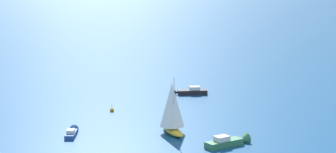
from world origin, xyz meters
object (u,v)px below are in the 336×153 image
object	(u,v)px
motorboat_trailing	(229,142)
marker_buoy	(112,110)
motorboat_near_centre	(187,92)
sailboat_ahead	(172,108)
motorboat_inshore	(72,133)

from	to	relation	value
motorboat_trailing	marker_buoy	size ratio (longest dim) A/B	5.05
motorboat_near_centre	marker_buoy	distance (m)	29.31
sailboat_ahead	motorboat_trailing	bearing A→B (deg)	-12.86
sailboat_ahead	marker_buoy	bearing A→B (deg)	151.73
motorboat_trailing	motorboat_inshore	bearing A→B (deg)	-167.44
motorboat_trailing	sailboat_ahead	xyz separation A→B (m)	(-15.20, 3.47, 5.20)
motorboat_near_centre	marker_buoy	bearing A→B (deg)	-108.49
sailboat_ahead	marker_buoy	world-z (taller)	sailboat_ahead
sailboat_ahead	motorboat_near_centre	bearing A→B (deg)	109.02
motorboat_inshore	motorboat_trailing	world-z (taller)	motorboat_trailing
motorboat_inshore	marker_buoy	bearing A→B (deg)	98.19
motorboat_near_centre	sailboat_ahead	xyz separation A→B (m)	(13.88, -40.26, 5.20)
motorboat_trailing	marker_buoy	distance (m)	41.55
motorboat_near_centre	marker_buoy	size ratio (longest dim) A/B	5.03
marker_buoy	motorboat_near_centre	bearing A→B (deg)	71.51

